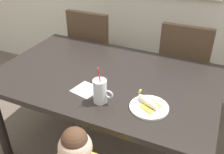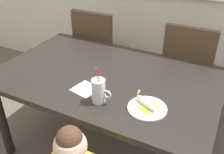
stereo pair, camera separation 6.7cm
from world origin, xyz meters
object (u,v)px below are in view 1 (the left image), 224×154
milk_cup (100,92)px  paper_napkin (86,90)px  snack_plate (149,107)px  peeled_banana (148,102)px  dining_chair_left (94,49)px  dining_table (106,85)px  dining_chair_right (184,66)px

milk_cup → paper_napkin: milk_cup is taller
snack_plate → peeled_banana: peeled_banana is taller
milk_cup → snack_plate: 0.30m
snack_plate → dining_chair_left: bearing=132.8°
dining_chair_left → dining_table: bearing=123.9°
milk_cup → snack_plate: size_ratio=1.09×
dining_table → dining_chair_right: size_ratio=1.63×
dining_table → dining_chair_left: 0.84m
dining_chair_right → snack_plate: (-0.05, -0.95, 0.19)m
dining_chair_right → paper_napkin: (-0.48, -0.94, 0.19)m
dining_table → snack_plate: bearing=-31.0°
dining_chair_left → snack_plate: size_ratio=4.17×
dining_chair_right → peeled_banana: 0.97m
snack_plate → dining_chair_right: bearing=87.1°
dining_chair_right → snack_plate: bearing=87.1°
milk_cup → paper_napkin: 0.17m
snack_plate → peeled_banana: bearing=133.8°
snack_plate → dining_table: bearing=149.0°
paper_napkin → peeled_banana: bearing=0.0°
milk_cup → snack_plate: (0.29, 0.06, -0.06)m
peeled_banana → paper_napkin: size_ratio=1.13×
dining_chair_right → peeled_banana: size_ratio=5.67×
dining_chair_right → milk_cup: milk_cup is taller
dining_chair_left → snack_plate: (0.86, -0.93, 0.19)m
milk_cup → paper_napkin: size_ratio=1.67×
dining_chair_left → paper_napkin: bearing=115.1°
dining_table → dining_chair_left: bearing=123.9°
dining_chair_right → milk_cup: 1.10m
dining_chair_right → peeled_banana: dining_chair_right is taller
dining_chair_left → dining_chair_right: same height
milk_cup → paper_napkin: (-0.14, 0.07, -0.06)m
dining_table → dining_chair_right: 0.85m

